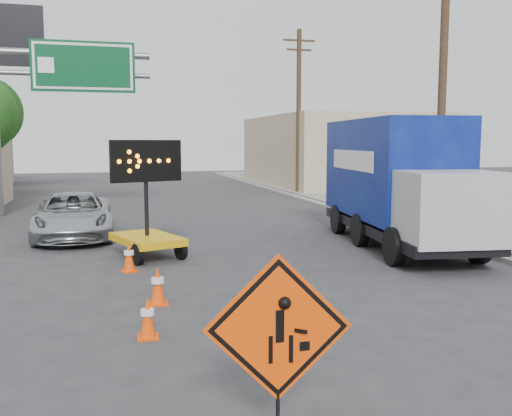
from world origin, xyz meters
name	(u,v)px	position (x,y,z in m)	size (l,w,h in m)	color
ground	(310,388)	(0.00, 0.00, 0.00)	(100.00, 100.00, 0.00)	#2D2D30
curb_right	(351,213)	(7.20, 15.00, 0.06)	(0.40, 60.00, 0.12)	gray
sidewalk_right	(402,211)	(9.50, 15.00, 0.07)	(4.00, 60.00, 0.15)	gray
building_right_far	(339,151)	(13.00, 30.00, 2.30)	(10.00, 14.00, 4.60)	#C6AD8F
highway_gantry	(49,87)	(-4.43, 17.96, 5.07)	(6.18, 0.38, 6.90)	slate
utility_pole_near	(442,86)	(8.00, 10.00, 4.68)	(1.80, 0.26, 9.00)	#48331F
utility_pole_far	(299,110)	(8.00, 24.00, 4.68)	(1.80, 0.26, 9.00)	#48331F
construction_sign	(278,346)	(-0.76, -1.16, 1.01)	(1.43, 1.02, 1.91)	black
arrow_board	(147,232)	(-1.37, 8.38, 0.67)	(1.90, 2.40, 2.99)	#CE960B
pickup_truck	(73,215)	(-3.36, 12.03, 0.69)	(2.28, 4.95, 1.38)	#B2B6BA
box_truck	(397,189)	(5.61, 8.31, 1.62)	(3.10, 7.75, 3.58)	black
cone_a	(148,318)	(-1.77, 2.27, 0.32)	(0.34, 0.34, 0.63)	#F64405
cone_b	(158,285)	(-1.47, 4.04, 0.35)	(0.38, 0.38, 0.71)	#F64405
cone_c	(129,257)	(-1.88, 6.86, 0.34)	(0.45, 0.45, 0.69)	#F64405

